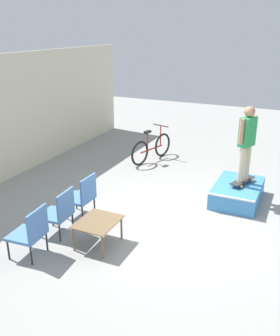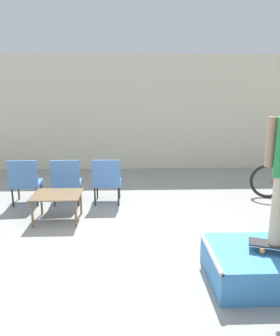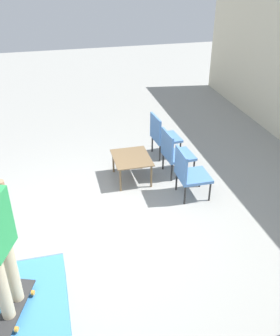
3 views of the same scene
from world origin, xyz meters
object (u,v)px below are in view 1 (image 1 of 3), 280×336
(skate_ramp_box, at_px, (237,193))
(person_skater, at_px, (247,138))
(coffee_table, at_px, (98,224))
(skateboard_on_ramp, at_px, (242,181))
(patio_chair_center, at_px, (59,211))
(patio_chair_left, at_px, (31,231))
(bicycle, at_px, (152,148))
(patio_chair_right, at_px, (82,195))

(skate_ramp_box, height_order, person_skater, person_skater)
(person_skater, height_order, coffee_table, person_skater)
(skateboard_on_ramp, bearing_deg, patio_chair_center, 156.77)
(patio_chair_left, bearing_deg, bicycle, 176.20)
(coffee_table, bearing_deg, bicycle, 11.27)
(patio_chair_right, bearing_deg, patio_chair_center, 0.34)
(coffee_table, height_order, patio_chair_right, patio_chair_right)
(skate_ramp_box, distance_m, bicycle, 3.17)
(skateboard_on_ramp, relative_size, person_skater, 0.48)
(coffee_table, relative_size, patio_chair_right, 0.89)
(patio_chair_right, bearing_deg, patio_chair_left, 0.34)
(skate_ramp_box, xyz_separation_m, bicycle, (1.62, 2.72, 0.18))
(patio_chair_left, bearing_deg, coffee_table, 128.61)
(person_skater, xyz_separation_m, patio_chair_center, (-2.87, 2.72, -0.94))
(skateboard_on_ramp, xyz_separation_m, bicycle, (1.55, 2.79, -0.09))
(person_skater, relative_size, patio_chair_center, 1.83)
(skate_ramp_box, relative_size, patio_chair_center, 1.69)
(patio_chair_left, bearing_deg, skateboard_on_ramp, 138.54)
(coffee_table, xyz_separation_m, bicycle, (4.43, 0.88, -0.04))
(patio_chair_left, height_order, patio_chair_center, same)
(coffee_table, height_order, patio_chair_center, patio_chair_center)
(person_skater, height_order, bicycle, person_skater)
(skateboard_on_ramp, bearing_deg, patio_chair_left, 163.40)
(skateboard_on_ramp, bearing_deg, bicycle, 81.18)
(patio_chair_right, distance_m, bicycle, 3.66)
(person_skater, xyz_separation_m, patio_chair_right, (-2.11, 2.72, -0.94))
(skate_ramp_box, xyz_separation_m, coffee_table, (-2.81, 1.84, 0.22))
(person_skater, bearing_deg, skate_ramp_box, 154.70)
(patio_chair_right, bearing_deg, bicycle, -178.40)
(skate_ramp_box, bearing_deg, coffee_table, 146.74)
(patio_chair_right, bearing_deg, coffee_table, 46.79)
(patio_chair_right, height_order, bicycle, bicycle)
(skateboard_on_ramp, distance_m, patio_chair_center, 3.95)
(skateboard_on_ramp, xyz_separation_m, coffee_table, (-2.88, 1.91, -0.05))
(person_skater, bearing_deg, bicycle, 81.92)
(skate_ramp_box, distance_m, patio_chair_center, 3.86)
(patio_chair_left, bearing_deg, patio_chair_center, 175.32)
(bicycle, bearing_deg, coffee_table, -153.07)
(patio_chair_left, bearing_deg, skate_ramp_box, 138.75)
(patio_chair_left, distance_m, patio_chair_right, 1.52)
(patio_chair_left, bearing_deg, person_skater, 138.54)
(patio_chair_left, xyz_separation_m, patio_chair_center, (0.76, -0.00, 0.00))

